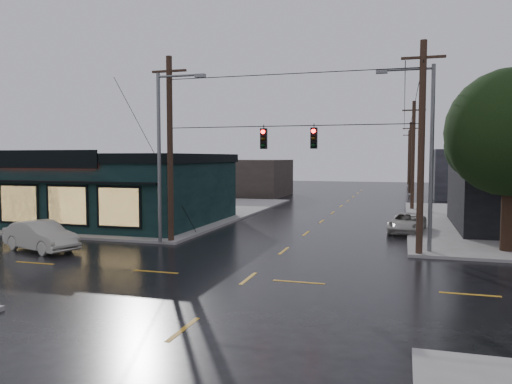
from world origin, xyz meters
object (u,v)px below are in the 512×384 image
(utility_pole_nw, at_px, (171,243))
(utility_pole_ne, at_px, (419,256))
(corner_tree, at_px, (511,133))
(sedan_cream, at_px, (41,236))
(suv_silver, at_px, (407,223))

(utility_pole_nw, distance_m, utility_pole_ne, 13.00)
(corner_tree, xyz_separation_m, sedan_cream, (-22.47, -5.88, -5.13))
(corner_tree, height_order, utility_pole_nw, corner_tree)
(corner_tree, distance_m, sedan_cream, 23.78)
(suv_silver, bearing_deg, utility_pole_ne, -79.12)
(utility_pole_ne, bearing_deg, suv_silver, 93.74)
(utility_pole_nw, relative_size, utility_pole_ne, 1.00)
(utility_pole_nw, relative_size, suv_silver, 2.30)
(corner_tree, relative_size, sedan_cream, 1.95)
(corner_tree, relative_size, suv_silver, 2.01)
(utility_pole_ne, height_order, suv_silver, utility_pole_ne)
(sedan_cream, height_order, suv_silver, sedan_cream)
(utility_pole_nw, bearing_deg, sedan_cream, -143.30)
(corner_tree, height_order, utility_pole_ne, corner_tree)
(utility_pole_nw, bearing_deg, corner_tree, 6.43)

